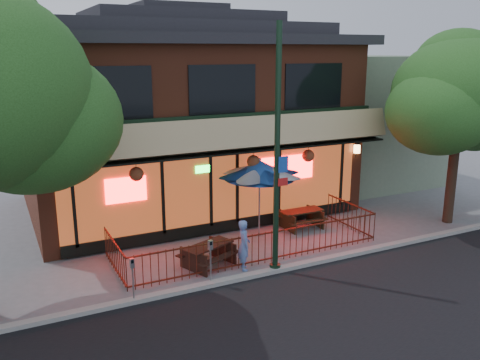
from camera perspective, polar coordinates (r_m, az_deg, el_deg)
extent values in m
plane|color=gray|center=(15.42, 3.18, -9.56)|extent=(80.00, 80.00, 0.00)
cube|color=#999993|center=(15.00, 4.14, -10.03)|extent=(80.00, 0.25, 0.12)
cube|color=brown|center=(20.87, -6.52, 6.01)|extent=(12.00, 8.00, 6.50)
cube|color=#59230F|center=(17.54, -1.86, -0.84)|extent=(11.00, 0.06, 2.60)
cube|color=#FF0C0C|center=(18.41, 4.76, 1.29)|extent=(2.60, 0.04, 0.90)
cube|color=#FF0C0C|center=(16.31, -12.68, -1.09)|extent=(1.30, 0.04, 0.80)
cube|color=tan|center=(16.71, -1.23, 5.07)|extent=(12.20, 1.33, 1.26)
cube|color=black|center=(15.83, -14.06, 9.43)|extent=(2.40, 0.06, 1.60)
cube|color=black|center=(16.98, -1.95, 10.14)|extent=(2.40, 0.06, 1.60)
cube|color=black|center=(18.75, 8.28, 10.40)|extent=(2.40, 0.06, 1.60)
cube|color=black|center=(17.93, -1.79, -5.18)|extent=(11.00, 0.12, 0.40)
cube|color=#FFC672|center=(20.13, 12.99, 3.40)|extent=(0.18, 0.18, 0.32)
cube|color=gray|center=(25.77, 12.37, 6.78)|extent=(6.00, 7.00, 6.00)
cube|color=#4D1C10|center=(15.22, 2.86, -6.02)|extent=(8.40, 0.04, 0.04)
cube|color=#4D1C10|center=(15.53, 2.82, -8.89)|extent=(8.40, 0.04, 0.04)
cube|color=#4D1C10|center=(14.98, -13.95, -6.78)|extent=(0.04, 2.60, 0.04)
cube|color=#4D1C10|center=(18.50, 12.31, -2.62)|extent=(0.04, 2.60, 0.04)
cylinder|color=#4D1C10|center=(15.38, 2.84, -7.59)|extent=(0.02, 0.02, 1.00)
cylinder|color=black|center=(14.02, 4.18, 3.03)|extent=(0.16, 0.16, 7.00)
cylinder|color=black|center=(15.06, 3.95, -9.76)|extent=(0.32, 0.32, 0.20)
cube|color=#194CB2|center=(14.02, 4.89, 1.76)|extent=(0.30, 0.02, 0.45)
cube|color=red|center=(14.14, 4.85, -0.21)|extent=(0.30, 0.02, 0.22)
cylinder|color=#36261B|center=(20.08, 22.83, 1.71)|extent=(0.36, 0.36, 4.48)
ellipsoid|color=#1E4818|center=(19.74, 23.54, 8.87)|extent=(4.80, 4.80, 3.94)
ellipsoid|color=#1E4818|center=(20.10, 23.32, 11.78)|extent=(3.12, 3.12, 2.56)
cube|color=black|center=(14.92, -5.25, -9.11)|extent=(0.45, 1.06, 0.64)
cube|color=black|center=(15.69, -1.97, -7.85)|extent=(0.45, 1.06, 0.64)
cube|color=black|center=(15.18, -3.59, -7.35)|extent=(1.68, 1.16, 0.05)
cube|color=black|center=(14.96, -2.29, -8.74)|extent=(1.53, 0.79, 0.04)
cube|color=black|center=(15.59, -4.80, -7.79)|extent=(1.53, 0.79, 0.04)
cube|color=#342312|center=(18.24, 5.31, -4.67)|extent=(0.06, 1.12, 0.63)
cube|color=#342312|center=(18.87, 8.44, -4.12)|extent=(0.06, 1.12, 0.63)
cube|color=#342312|center=(18.45, 6.93, -3.46)|extent=(1.55, 0.66, 0.05)
cube|color=#342312|center=(18.16, 7.71, -4.64)|extent=(1.55, 0.25, 0.04)
cube|color=#342312|center=(18.91, 6.14, -3.81)|extent=(1.55, 0.25, 0.04)
cylinder|color=gray|center=(17.40, 2.19, -2.29)|extent=(0.06, 0.06, 2.53)
cone|color=navy|center=(17.12, 2.22, 1.20)|extent=(2.41, 2.41, 0.63)
sphere|color=gray|center=(17.05, 2.23, 2.33)|extent=(0.11, 0.11, 0.11)
imported|color=#6180C2|center=(14.87, 0.45, -7.30)|extent=(0.50, 0.63, 1.51)
cylinder|color=gray|center=(14.05, -3.31, -9.70)|extent=(0.05, 0.05, 1.04)
cube|color=gray|center=(13.81, -3.35, -7.29)|extent=(0.13, 0.11, 0.27)
cube|color=black|center=(13.74, -3.27, -7.14)|extent=(0.08, 0.02, 0.09)
cylinder|color=gray|center=(13.38, -11.91, -11.45)|extent=(0.04, 0.04, 0.98)
cube|color=gray|center=(13.14, -12.04, -9.11)|extent=(0.12, 0.10, 0.25)
cube|color=black|center=(13.08, -12.00, -8.97)|extent=(0.07, 0.01, 0.09)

